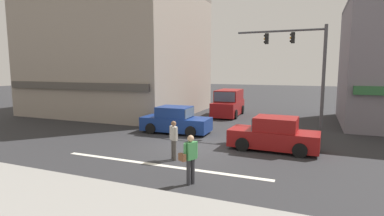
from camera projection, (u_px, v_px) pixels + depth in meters
The scene contains 10 objects.
ground_plane at pixel (192, 145), 15.16m from camera, with size 120.00×120.00×0.00m, color #2B2B2D.
lane_marking_stripe at pixel (159, 165), 11.95m from camera, with size 9.00×0.24×0.01m, color silver.
building_left_block at pixel (120, 54), 26.49m from camera, with size 13.24×11.41×10.27m.
utility_pole_near_left at pixel (101, 69), 21.75m from camera, with size 1.40×0.22×7.31m.
traffic_light_mast at pixel (305, 62), 16.63m from camera, with size 4.89×0.25×6.20m.
sedan_crossing_leftbound at pixel (176, 121), 17.99m from camera, with size 4.15×1.97×1.58m.
sedan_approaching_near at pixel (274, 135), 14.14m from camera, with size 4.16×2.00×1.58m.
van_waiting_far at pixel (228, 103), 24.62m from camera, with size 2.19×4.68×2.11m.
pedestrian_foreground_with_bag at pixel (190, 157), 9.83m from camera, with size 0.52×0.64×1.67m.
pedestrian_mid_crossing at pixel (174, 138), 12.52m from camera, with size 0.46×0.40×1.67m.
Camera 1 is at (5.61, -13.69, 3.81)m, focal length 28.00 mm.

